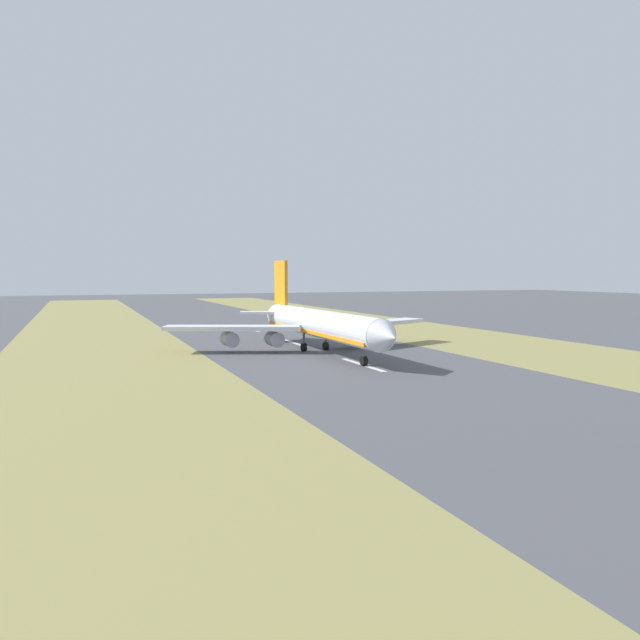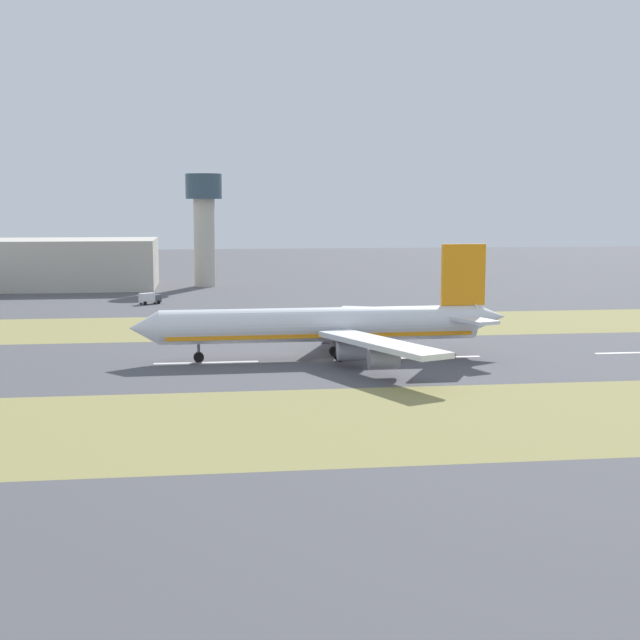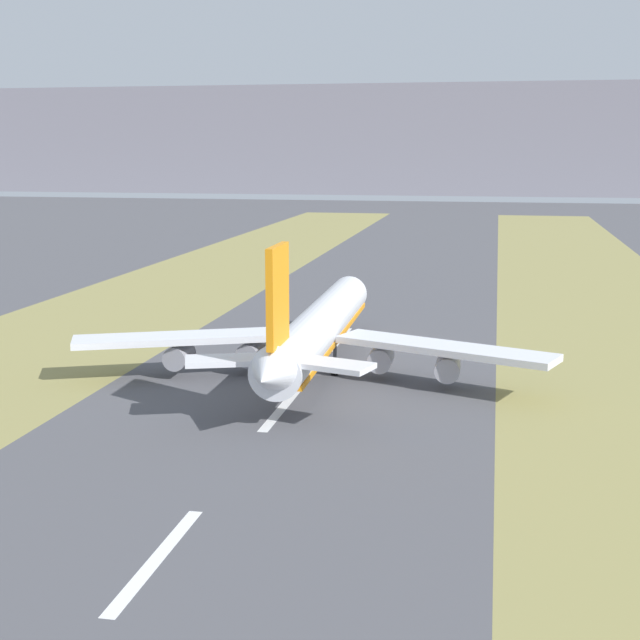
% 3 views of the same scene
% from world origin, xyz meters
% --- Properties ---
extents(ground_plane, '(800.00, 800.00, 0.00)m').
position_xyz_m(ground_plane, '(0.00, 0.00, 0.00)').
color(ground_plane, '#4C4C51').
extents(grass_median_west, '(40.00, 600.00, 0.01)m').
position_xyz_m(grass_median_west, '(-45.00, 0.00, 0.00)').
color(grass_median_west, olive).
rests_on(grass_median_west, ground).
extents(grass_median_east, '(40.00, 600.00, 0.01)m').
position_xyz_m(grass_median_east, '(45.00, 0.00, 0.00)').
color(grass_median_east, olive).
rests_on(grass_median_east, ground).
extents(centreline_dash_near, '(1.20, 18.00, 0.01)m').
position_xyz_m(centreline_dash_near, '(0.00, -59.56, 0.01)').
color(centreline_dash_near, silver).
rests_on(centreline_dash_near, ground).
extents(centreline_dash_mid, '(1.20, 18.00, 0.01)m').
position_xyz_m(centreline_dash_mid, '(0.00, -19.56, 0.01)').
color(centreline_dash_mid, silver).
rests_on(centreline_dash_mid, ground).
extents(centreline_dash_far, '(1.20, 18.00, 0.01)m').
position_xyz_m(centreline_dash_far, '(0.00, 20.44, 0.01)').
color(centreline_dash_far, silver).
rests_on(centreline_dash_far, ground).
extents(airplane_main_jet, '(64.13, 67.08, 20.20)m').
position_xyz_m(airplane_main_jet, '(0.75, -1.46, 6.02)').
color(airplane_main_jet, silver).
rests_on(airplane_main_jet, ground).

